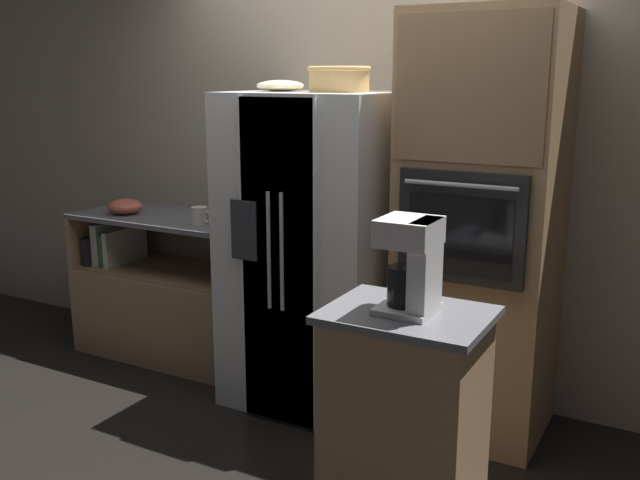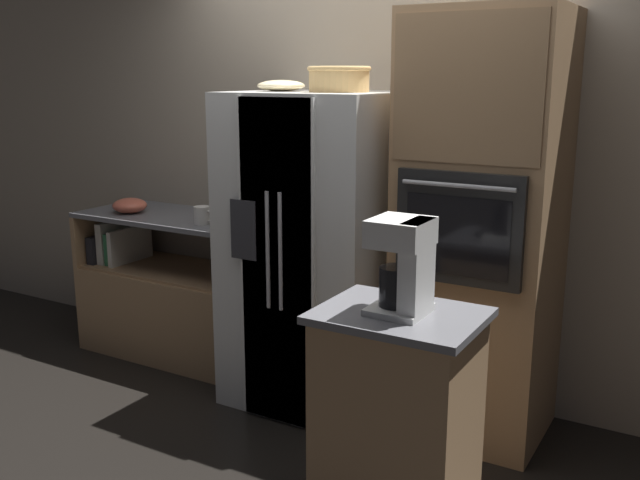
{
  "view_description": "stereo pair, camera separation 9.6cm",
  "coord_description": "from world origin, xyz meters",
  "px_view_note": "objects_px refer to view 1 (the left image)",
  "views": [
    {
      "loc": [
        1.71,
        -3.28,
        1.81
      ],
      "look_at": [
        -0.07,
        -0.04,
        0.94
      ],
      "focal_mm": 40.0,
      "sensor_mm": 36.0,
      "label": 1
    },
    {
      "loc": [
        1.79,
        -3.23,
        1.81
      ],
      "look_at": [
        -0.07,
        -0.04,
        0.94
      ],
      "focal_mm": 40.0,
      "sensor_mm": 36.0,
      "label": 2
    }
  ],
  "objects_px": {
    "refrigerator": "(316,251)",
    "mixing_bowl": "(125,206)",
    "fruit_bowl": "(280,86)",
    "wicker_basket": "(339,78)",
    "bottle_tall": "(221,201)",
    "wall_oven": "(481,229)",
    "mug": "(200,216)",
    "coffee_maker": "(414,262)"
  },
  "relations": [
    {
      "from": "bottle_tall",
      "to": "mixing_bowl",
      "type": "bearing_deg",
      "value": -163.98
    },
    {
      "from": "wall_oven",
      "to": "mixing_bowl",
      "type": "bearing_deg",
      "value": -178.14
    },
    {
      "from": "wicker_basket",
      "to": "coffee_maker",
      "type": "bearing_deg",
      "value": -49.56
    },
    {
      "from": "wicker_basket",
      "to": "bottle_tall",
      "type": "bearing_deg",
      "value": 166.36
    },
    {
      "from": "wicker_basket",
      "to": "mug",
      "type": "bearing_deg",
      "value": 179.81
    },
    {
      "from": "wicker_basket",
      "to": "bottle_tall",
      "type": "relative_size",
      "value": 1.37
    },
    {
      "from": "wicker_basket",
      "to": "mixing_bowl",
      "type": "bearing_deg",
      "value": 178.28
    },
    {
      "from": "wicker_basket",
      "to": "mixing_bowl",
      "type": "relative_size",
      "value": 1.49
    },
    {
      "from": "bottle_tall",
      "to": "mug",
      "type": "distance_m",
      "value": 0.23
    },
    {
      "from": "refrigerator",
      "to": "bottle_tall",
      "type": "height_order",
      "value": "refrigerator"
    },
    {
      "from": "refrigerator",
      "to": "wall_oven",
      "type": "bearing_deg",
      "value": 5.42
    },
    {
      "from": "bottle_tall",
      "to": "mug",
      "type": "relative_size",
      "value": 1.74
    },
    {
      "from": "fruit_bowl",
      "to": "mug",
      "type": "bearing_deg",
      "value": 179.06
    },
    {
      "from": "fruit_bowl",
      "to": "coffee_maker",
      "type": "xyz_separation_m",
      "value": [
        1.14,
        -0.92,
        -0.61
      ]
    },
    {
      "from": "coffee_maker",
      "to": "refrigerator",
      "type": "bearing_deg",
      "value": 134.43
    },
    {
      "from": "fruit_bowl",
      "to": "mixing_bowl",
      "type": "bearing_deg",
      "value": 177.49
    },
    {
      "from": "wicker_basket",
      "to": "wall_oven",
      "type": "bearing_deg",
      "value": 9.4
    },
    {
      "from": "mug",
      "to": "mixing_bowl",
      "type": "bearing_deg",
      "value": 176.06
    },
    {
      "from": "wicker_basket",
      "to": "mixing_bowl",
      "type": "xyz_separation_m",
      "value": [
        -1.56,
        0.05,
        -0.81
      ]
    },
    {
      "from": "fruit_bowl",
      "to": "mixing_bowl",
      "type": "distance_m",
      "value": 1.44
    },
    {
      "from": "mixing_bowl",
      "to": "wall_oven",
      "type": "bearing_deg",
      "value": 1.86
    },
    {
      "from": "refrigerator",
      "to": "mixing_bowl",
      "type": "relative_size",
      "value": 7.87
    },
    {
      "from": "mug",
      "to": "mixing_bowl",
      "type": "distance_m",
      "value": 0.64
    },
    {
      "from": "wicker_basket",
      "to": "mug",
      "type": "xyz_separation_m",
      "value": [
        -0.93,
        0.0,
        -0.8
      ]
    },
    {
      "from": "fruit_bowl",
      "to": "bottle_tall",
      "type": "relative_size",
      "value": 1.07
    },
    {
      "from": "fruit_bowl",
      "to": "mixing_bowl",
      "type": "relative_size",
      "value": 1.16
    },
    {
      "from": "fruit_bowl",
      "to": "mixing_bowl",
      "type": "xyz_separation_m",
      "value": [
        -1.22,
        0.05,
        -0.77
      ]
    },
    {
      "from": "fruit_bowl",
      "to": "coffee_maker",
      "type": "relative_size",
      "value": 0.71
    },
    {
      "from": "wicker_basket",
      "to": "fruit_bowl",
      "type": "height_order",
      "value": "wicker_basket"
    },
    {
      "from": "wall_oven",
      "to": "bottle_tall",
      "type": "relative_size",
      "value": 8.93
    },
    {
      "from": "wall_oven",
      "to": "wicker_basket",
      "type": "relative_size",
      "value": 6.5
    },
    {
      "from": "mug",
      "to": "coffee_maker",
      "type": "relative_size",
      "value": 0.38
    },
    {
      "from": "wicker_basket",
      "to": "bottle_tall",
      "type": "distance_m",
      "value": 1.22
    },
    {
      "from": "coffee_maker",
      "to": "wall_oven",
      "type": "bearing_deg",
      "value": 93.01
    },
    {
      "from": "refrigerator",
      "to": "coffee_maker",
      "type": "xyz_separation_m",
      "value": [
        0.94,
        -0.96,
        0.28
      ]
    },
    {
      "from": "fruit_bowl",
      "to": "bottle_tall",
      "type": "xyz_separation_m",
      "value": [
        -0.59,
        0.23,
        -0.71
      ]
    },
    {
      "from": "refrigerator",
      "to": "wall_oven",
      "type": "relative_size",
      "value": 0.82
    },
    {
      "from": "mixing_bowl",
      "to": "coffee_maker",
      "type": "xyz_separation_m",
      "value": [
        2.35,
        -0.97,
        0.16
      ]
    },
    {
      "from": "coffee_maker",
      "to": "mixing_bowl",
      "type": "bearing_deg",
      "value": 157.54
    },
    {
      "from": "mixing_bowl",
      "to": "refrigerator",
      "type": "bearing_deg",
      "value": -0.4
    },
    {
      "from": "bottle_tall",
      "to": "coffee_maker",
      "type": "distance_m",
      "value": 2.08
    },
    {
      "from": "fruit_bowl",
      "to": "bottle_tall",
      "type": "height_order",
      "value": "fruit_bowl"
    }
  ]
}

